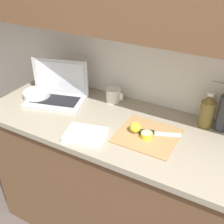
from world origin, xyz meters
The scene contains 12 objects.
wall_back centered at (0.00, 0.24, 1.56)m, with size 5.20×0.38×2.60m.
counter_unit centered at (0.02, 0.00, 0.48)m, with size 2.26×0.63×0.94m.
laptop centered at (-0.78, 0.07, 1.00)m, with size 0.43×0.33×0.26m.
cutting_board centered at (-0.10, -0.03, 0.94)m, with size 0.32×0.30×0.01m, color tan.
knife centered at (-0.10, -0.01, 0.95)m, with size 0.25×0.12×0.02m.
lemon_half_cut centered at (-0.10, -0.05, 0.96)m, with size 0.06×0.06×0.03m.
lemon_whole_beside centered at (-0.17, -0.03, 0.97)m, with size 0.06×0.06×0.06m.
bottle_green_soda centered at (0.23, 0.23, 1.07)m, with size 0.06×0.06×0.29m.
bottle_oil_tall centered at (0.14, 0.23, 1.03)m, with size 0.08×0.08×0.21m.
measuring_cup centered at (-0.45, 0.22, 0.98)m, with size 0.12×0.10×0.09m.
bowl_white centered at (-0.91, 0.01, 0.96)m, with size 0.18×0.18×0.05m.
dish_towel centered at (-0.40, -0.19, 0.95)m, with size 0.22×0.16×0.02m, color white.
Camera 1 is at (0.32, -1.19, 1.85)m, focal length 45.00 mm.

